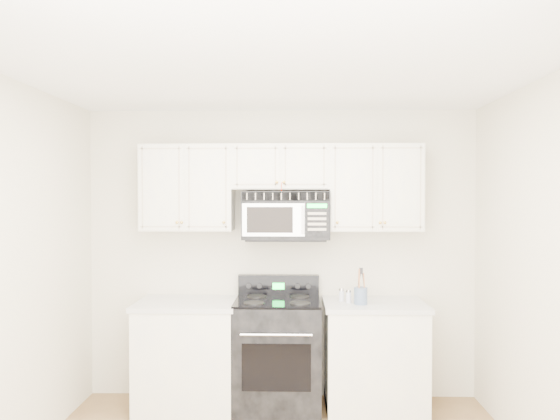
{
  "coord_description": "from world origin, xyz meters",
  "views": [
    {
      "loc": [
        0.13,
        -3.2,
        1.81
      ],
      "look_at": [
        0.0,
        1.3,
        1.71
      ],
      "focal_mm": 35.0,
      "sensor_mm": 36.0,
      "label": 1
    }
  ],
  "objects": [
    {
      "name": "utensil_crock",
      "position": [
        0.67,
        1.35,
        1.0
      ],
      "size": [
        0.11,
        0.11,
        0.3
      ],
      "color": "#475B79",
      "rests_on": "base_cabinet_right"
    },
    {
      "name": "base_cabinet_right",
      "position": [
        0.8,
        1.44,
        0.43
      ],
      "size": [
        0.86,
        0.65,
        0.92
      ],
      "color": "#F2EDCD",
      "rests_on": "ground"
    },
    {
      "name": "base_cabinet_left",
      "position": [
        -0.8,
        1.44,
        0.43
      ],
      "size": [
        0.86,
        0.65,
        0.92
      ],
      "color": "#F2EDCD",
      "rests_on": "ground"
    },
    {
      "name": "range",
      "position": [
        -0.02,
        1.44,
        0.48
      ],
      "size": [
        0.73,
        0.66,
        1.11
      ],
      "color": "black",
      "rests_on": "ground"
    },
    {
      "name": "room",
      "position": [
        0.0,
        0.0,
        1.3
      ],
      "size": [
        3.51,
        3.51,
        2.61
      ],
      "color": "olive",
      "rests_on": "ground"
    },
    {
      "name": "shaker_salt",
      "position": [
        0.58,
        1.39,
        0.98
      ],
      "size": [
        0.05,
        0.05,
        0.11
      ],
      "color": "silver",
      "rests_on": "base_cabinet_right"
    },
    {
      "name": "shaker_pepper",
      "position": [
        0.52,
        1.47,
        0.98
      ],
      "size": [
        0.05,
        0.05,
        0.11
      ],
      "color": "silver",
      "rests_on": "base_cabinet_right"
    },
    {
      "name": "upper_cabinets",
      "position": [
        0.0,
        1.58,
        1.93
      ],
      "size": [
        2.44,
        0.37,
        0.75
      ],
      "color": "#F2EDCD",
      "rests_on": "ground"
    },
    {
      "name": "microwave",
      "position": [
        0.04,
        1.56,
        1.66
      ],
      "size": [
        0.75,
        0.43,
        0.42
      ],
      "color": "black",
      "rests_on": "ground"
    }
  ]
}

